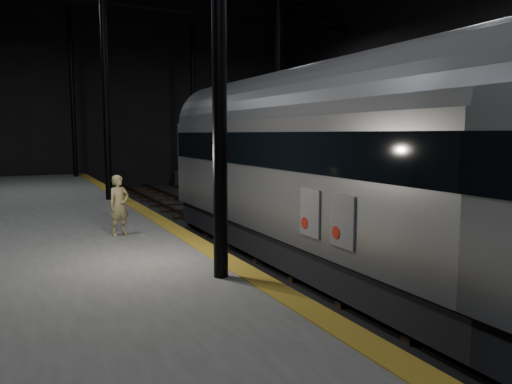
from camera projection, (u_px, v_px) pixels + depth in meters
ground at (292, 259)px, 14.48m from camera, size 44.00×44.00×0.00m
platform_left at (2, 273)px, 11.18m from camera, size 9.00×43.80×1.00m
platform_right at (476, 222)px, 17.66m from camera, size 9.00×43.80×1.00m
tactile_strip at (184, 234)px, 12.96m from camera, size 0.50×43.80×0.01m
track at (292, 256)px, 14.47m from camera, size 2.40×43.00×0.24m
train at (372, 164)px, 11.01m from camera, size 2.95×19.71×5.27m
woman at (119, 205)px, 12.79m from camera, size 0.67×0.55×1.56m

